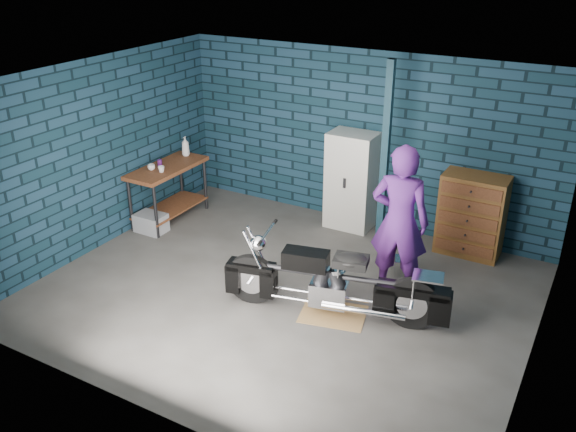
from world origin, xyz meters
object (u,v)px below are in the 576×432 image
Objects in this scene: motorcycle at (334,278)px; person at (400,222)px; storage_bin at (151,223)px; shop_stool at (399,255)px; workbench at (169,193)px; locker at (351,181)px; tool_chest at (471,216)px.

person is at bearing 49.35° from motorcycle.
motorcycle reaches higher than storage_bin.
workbench is at bearing -177.84° from shop_stool.
locker reaches higher than workbench.
motorcycle is 4.22× the size of shop_stool.
motorcycle is 2.58m from tool_chest.
workbench is at bearing -165.18° from tool_chest.
storage_bin is at bearing -87.71° from workbench.
shop_stool is (-0.67, -1.04, -0.32)m from tool_chest.
shop_stool is at bearing -41.32° from locker.
locker reaches higher than motorcycle.
locker reaches higher than storage_bin.
storage_bin is 0.84× the size of shop_stool.
motorcycle is 1.52× the size of locker.
person is 1.67× the size of tool_chest.
motorcycle is 2.53m from locker.
tool_chest is (4.45, 1.68, 0.45)m from storage_bin.
tool_chest is (0.55, 1.51, -0.40)m from person.
tool_chest is 1.28m from shop_stool.
motorcycle is at bearing -18.99° from workbench.
tool_chest reaches higher than storage_bin.
workbench is at bearing -11.69° from person.
storage_bin is at bearing -159.28° from tool_chest.
motorcycle is at bearing -112.95° from tool_chest.
person is (0.45, 0.87, 0.48)m from motorcycle.
storage_bin is 3.15m from locker.
tool_chest is 2.16× the size of shop_stool.
workbench is 0.71× the size of person.
tool_chest is at bearing 14.82° from workbench.
motorcycle is 1.95× the size of tool_chest.
workbench is 0.61× the size of motorcycle.
locker is at bearing 32.96° from storage_bin.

